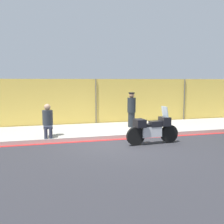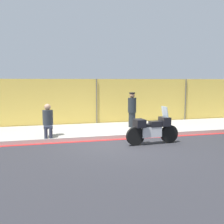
# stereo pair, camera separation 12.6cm
# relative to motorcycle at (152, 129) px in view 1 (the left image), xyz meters

# --- Properties ---
(ground_plane) EXTENTS (120.00, 120.00, 0.00)m
(ground_plane) POSITION_rel_motorcycle_xyz_m (-1.30, 0.26, -0.59)
(ground_plane) COLOR #2D2D33
(sidewalk) EXTENTS (39.55, 3.35, 0.16)m
(sidewalk) POSITION_rel_motorcycle_xyz_m (-1.30, 2.86, -0.51)
(sidewalk) COLOR #ADA89E
(sidewalk) RESTS_ON ground_plane
(curb_paint_stripe) EXTENTS (39.55, 0.18, 0.01)m
(curb_paint_stripe) POSITION_rel_motorcycle_xyz_m (-1.30, 1.09, -0.59)
(curb_paint_stripe) COLOR red
(curb_paint_stripe) RESTS_ON ground_plane
(storefront_fence) EXTENTS (37.58, 0.17, 2.55)m
(storefront_fence) POSITION_rel_motorcycle_xyz_m (-1.30, 4.62, 0.68)
(storefront_fence) COLOR gold
(storefront_fence) RESTS_ON ground_plane
(motorcycle) EXTENTS (2.18, 0.57, 1.46)m
(motorcycle) POSITION_rel_motorcycle_xyz_m (0.00, 0.00, 0.00)
(motorcycle) COLOR black
(motorcycle) RESTS_ON ground_plane
(officer_standing) EXTENTS (0.41, 0.41, 1.72)m
(officer_standing) POSITION_rel_motorcycle_xyz_m (0.16, 2.92, 0.45)
(officer_standing) COLOR #1E2328
(officer_standing) RESTS_ON sidewalk
(person_seated_on_curb) EXTENTS (0.42, 0.71, 1.35)m
(person_seated_on_curb) POSITION_rel_motorcycle_xyz_m (-3.91, 1.66, 0.32)
(person_seated_on_curb) COLOR #2D3342
(person_seated_on_curb) RESTS_ON sidewalk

